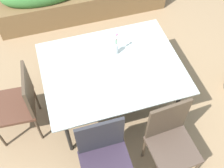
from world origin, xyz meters
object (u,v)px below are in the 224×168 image
flower_vase (116,47)px  dining_table (112,70)px  chair_near_right (170,139)px  chair_near_left (105,157)px  chair_end_left (19,101)px

flower_vase → dining_table: bearing=-118.4°
chair_near_right → dining_table: bearing=-72.8°
flower_vase → chair_near_right: bearing=-77.5°
dining_table → chair_near_right: size_ratio=1.59×
chair_near_left → flower_vase: flower_vase is taller
chair_end_left → dining_table: bearing=-85.9°
dining_table → chair_near_right: bearing=-69.2°
chair_end_left → chair_near_right: (1.35, -0.86, 0.01)m
chair_end_left → chair_near_left: bearing=-137.1°
chair_near_left → chair_near_right: (0.66, -0.00, -0.00)m
flower_vase → chair_end_left: bearing=-170.7°
chair_near_left → chair_end_left: bearing=-50.3°
chair_near_left → chair_near_right: chair_near_right is taller
dining_table → chair_near_left: bearing=-111.1°
dining_table → flower_vase: flower_vase is taller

